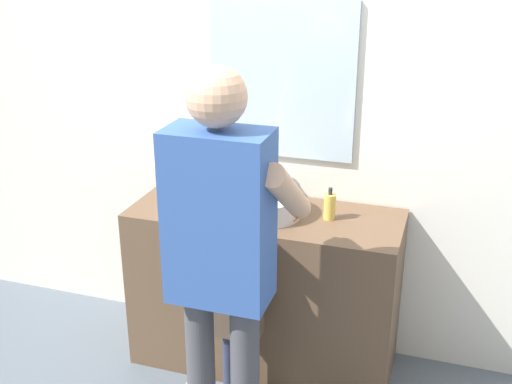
# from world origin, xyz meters

# --- Properties ---
(back_wall) EXTENTS (4.40, 0.10, 2.70)m
(back_wall) POSITION_xyz_m (0.00, 0.62, 1.35)
(back_wall) COLOR silver
(back_wall) RESTS_ON ground
(vanity_cabinet) EXTENTS (1.39, 0.54, 0.89)m
(vanity_cabinet) POSITION_xyz_m (0.00, 0.30, 0.45)
(vanity_cabinet) COLOR brown
(vanity_cabinet) RESTS_ON ground
(sink_basin) EXTENTS (0.38, 0.38, 0.11)m
(sink_basin) POSITION_xyz_m (0.00, 0.28, 0.95)
(sink_basin) COLOR silver
(sink_basin) RESTS_ON vanity_cabinet
(faucet) EXTENTS (0.18, 0.14, 0.18)m
(faucet) POSITION_xyz_m (0.00, 0.51, 0.97)
(faucet) COLOR #B7BABF
(faucet) RESTS_ON vanity_cabinet
(toothbrush_cup) EXTENTS (0.07, 0.07, 0.21)m
(toothbrush_cup) POSITION_xyz_m (-0.31, 0.31, 0.94)
(toothbrush_cup) COLOR #D86666
(toothbrush_cup) RESTS_ON vanity_cabinet
(soap_bottle) EXTENTS (0.06, 0.06, 0.17)m
(soap_bottle) POSITION_xyz_m (0.33, 0.33, 0.96)
(soap_bottle) COLOR gold
(soap_bottle) RESTS_ON vanity_cabinet
(child_toddler) EXTENTS (0.29, 0.29, 0.93)m
(child_toddler) POSITION_xyz_m (0.00, -0.10, 0.56)
(child_toddler) COLOR #2D334C
(child_toddler) RESTS_ON ground
(adult_parent) EXTENTS (0.55, 0.58, 1.77)m
(adult_parent) POSITION_xyz_m (0.04, -0.41, 1.06)
(adult_parent) COLOR #47474C
(adult_parent) RESTS_ON ground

